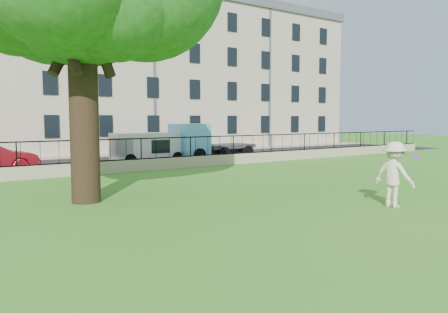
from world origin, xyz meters
TOP-DOWN VIEW (x-y plane):
  - ground at (0.00, 0.00)m, footprint 120.00×120.00m
  - retaining_wall at (0.00, 12.00)m, footprint 50.00×0.40m
  - iron_railing at (0.00, 12.00)m, footprint 50.00×0.05m
  - street at (0.00, 16.70)m, footprint 60.00×9.00m
  - sidewalk at (0.00, 21.90)m, footprint 60.00×1.40m
  - building_row at (0.00, 27.57)m, footprint 56.40×10.40m
  - man at (2.50, -1.24)m, footprint 0.81×1.34m
  - frisbee at (4.70, -0.62)m, footprint 0.31×0.32m
  - white_van at (2.00, 15.31)m, footprint 4.53×1.93m
  - blue_truck at (6.50, 15.10)m, footprint 5.97×2.75m

SIDE VIEW (x-z plane):
  - ground at x=0.00m, z-range 0.00..0.00m
  - street at x=0.00m, z-range 0.00..0.01m
  - sidewalk at x=0.00m, z-range 0.00..0.12m
  - retaining_wall at x=0.00m, z-range 0.00..0.60m
  - white_van at x=2.00m, z-range 0.00..1.87m
  - man at x=2.50m, z-range 0.00..2.04m
  - iron_railing at x=0.00m, z-range 0.59..1.72m
  - blue_truck at x=6.50m, z-range 0.00..2.42m
  - frisbee at x=4.70m, z-range 1.34..1.46m
  - building_row at x=0.00m, z-range 0.02..13.82m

